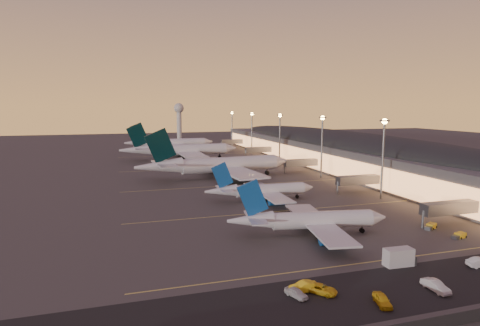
{
  "coord_description": "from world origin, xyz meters",
  "views": [
    {
      "loc": [
        -45.16,
        -108.01,
        29.75
      ],
      "look_at": [
        2.0,
        45.0,
        7.0
      ],
      "focal_mm": 30.0,
      "sensor_mm": 36.0,
      "label": 1
    }
  ],
  "objects_px": {
    "airliner_wide_near": "(217,165)",
    "radar_tower": "(179,115)",
    "service_van_a": "(296,293)",
    "airliner_narrow_south": "(309,220)",
    "airliner_wide_mid": "(180,150)",
    "airliner_wide_far": "(170,143)",
    "service_van_c": "(436,286)",
    "baggage_tug_a": "(459,236)",
    "service_van_d": "(382,300)",
    "service_van_b": "(321,289)",
    "service_van_f": "(303,287)",
    "baggage_tug_b": "(431,226)",
    "airliner_narrow_north": "(261,190)",
    "catering_truck_a": "(400,257)"
  },
  "relations": [
    {
      "from": "service_van_b",
      "to": "service_van_d",
      "type": "height_order",
      "value": "service_van_d"
    },
    {
      "from": "airliner_wide_near",
      "to": "radar_tower",
      "type": "bearing_deg",
      "value": 80.15
    },
    {
      "from": "airliner_wide_near",
      "to": "service_van_d",
      "type": "xyz_separation_m",
      "value": [
        -1.92,
        -111.5,
        -4.72
      ]
    },
    {
      "from": "baggage_tug_a",
      "to": "service_van_a",
      "type": "xyz_separation_m",
      "value": [
        -47.66,
        -15.17,
        0.18
      ]
    },
    {
      "from": "airliner_narrow_south",
      "to": "baggage_tug_a",
      "type": "bearing_deg",
      "value": -11.21
    },
    {
      "from": "service_van_d",
      "to": "service_van_f",
      "type": "bearing_deg",
      "value": 158.03
    },
    {
      "from": "airliner_wide_far",
      "to": "service_van_d",
      "type": "bearing_deg",
      "value": -91.41
    },
    {
      "from": "airliner_narrow_south",
      "to": "airliner_wide_mid",
      "type": "bearing_deg",
      "value": 102.61
    },
    {
      "from": "baggage_tug_a",
      "to": "service_van_c",
      "type": "bearing_deg",
      "value": -155.62
    },
    {
      "from": "airliner_wide_mid",
      "to": "airliner_wide_far",
      "type": "height_order",
      "value": "airliner_wide_mid"
    },
    {
      "from": "airliner_narrow_south",
      "to": "baggage_tug_a",
      "type": "height_order",
      "value": "airliner_narrow_south"
    },
    {
      "from": "catering_truck_a",
      "to": "airliner_wide_far",
      "type": "bearing_deg",
      "value": 96.93
    },
    {
      "from": "service_van_c",
      "to": "radar_tower",
      "type": "bearing_deg",
      "value": 87.27
    },
    {
      "from": "baggage_tug_a",
      "to": "service_van_d",
      "type": "xyz_separation_m",
      "value": [
        -36.3,
        -21.26,
        0.26
      ]
    },
    {
      "from": "radar_tower",
      "to": "baggage_tug_a",
      "type": "height_order",
      "value": "radar_tower"
    },
    {
      "from": "radar_tower",
      "to": "service_van_a",
      "type": "relative_size",
      "value": 7.8
    },
    {
      "from": "airliner_wide_far",
      "to": "service_van_c",
      "type": "height_order",
      "value": "airliner_wide_far"
    },
    {
      "from": "airliner_wide_near",
      "to": "service_van_b",
      "type": "bearing_deg",
      "value": -100.32
    },
    {
      "from": "airliner_wide_far",
      "to": "radar_tower",
      "type": "bearing_deg",
      "value": 75.56
    },
    {
      "from": "airliner_narrow_south",
      "to": "baggage_tug_b",
      "type": "relative_size",
      "value": 8.65
    },
    {
      "from": "baggage_tug_b",
      "to": "service_van_f",
      "type": "xyz_separation_m",
      "value": [
        -44.81,
        -21.53,
        0.28
      ]
    },
    {
      "from": "airliner_wide_far",
      "to": "radar_tower",
      "type": "xyz_separation_m",
      "value": [
        20.66,
        94.65,
        16.93
      ]
    },
    {
      "from": "service_van_d",
      "to": "airliner_wide_mid",
      "type": "bearing_deg",
      "value": 107.02
    },
    {
      "from": "service_van_c",
      "to": "baggage_tug_b",
      "type": "bearing_deg",
      "value": 47.2
    },
    {
      "from": "radar_tower",
      "to": "service_van_f",
      "type": "distance_m",
      "value": 314.5
    },
    {
      "from": "airliner_wide_mid",
      "to": "service_van_b",
      "type": "height_order",
      "value": "airliner_wide_mid"
    },
    {
      "from": "airliner_narrow_north",
      "to": "baggage_tug_b",
      "type": "xyz_separation_m",
      "value": [
        29.68,
        -39.89,
        -2.77
      ]
    },
    {
      "from": "baggage_tug_a",
      "to": "service_van_d",
      "type": "bearing_deg",
      "value": -163.6
    },
    {
      "from": "airliner_narrow_north",
      "to": "service_van_d",
      "type": "distance_m",
      "value": 69.06
    },
    {
      "from": "service_van_d",
      "to": "airliner_narrow_south",
      "type": "bearing_deg",
      "value": 98.3
    },
    {
      "from": "baggage_tug_b",
      "to": "service_van_c",
      "type": "xyz_separation_m",
      "value": [
        -24.1,
        -27.47,
        0.28
      ]
    },
    {
      "from": "airliner_narrow_north",
      "to": "baggage_tug_a",
      "type": "distance_m",
      "value": 56.62
    },
    {
      "from": "radar_tower",
      "to": "service_van_c",
      "type": "distance_m",
      "value": 319.3
    },
    {
      "from": "radar_tower",
      "to": "baggage_tug_b",
      "type": "distance_m",
      "value": 292.37
    },
    {
      "from": "airliner_wide_mid",
      "to": "catering_truck_a",
      "type": "height_order",
      "value": "airliner_wide_mid"
    },
    {
      "from": "service_van_c",
      "to": "airliner_wide_near",
      "type": "bearing_deg",
      "value": 93.3
    },
    {
      "from": "service_van_c",
      "to": "service_van_f",
      "type": "height_order",
      "value": "service_van_f"
    },
    {
      "from": "radar_tower",
      "to": "catering_truck_a",
      "type": "height_order",
      "value": "radar_tower"
    },
    {
      "from": "service_van_b",
      "to": "radar_tower",
      "type": "bearing_deg",
      "value": 44.09
    },
    {
      "from": "service_van_a",
      "to": "service_van_b",
      "type": "relative_size",
      "value": 0.8
    },
    {
      "from": "airliner_wide_mid",
      "to": "radar_tower",
      "type": "bearing_deg",
      "value": 80.59
    },
    {
      "from": "airliner_wide_mid",
      "to": "service_van_a",
      "type": "height_order",
      "value": "airliner_wide_mid"
    },
    {
      "from": "airliner_narrow_north",
      "to": "airliner_wide_near",
      "type": "bearing_deg",
      "value": 96.55
    },
    {
      "from": "catering_truck_a",
      "to": "service_van_c",
      "type": "bearing_deg",
      "value": -95.11
    },
    {
      "from": "baggage_tug_a",
      "to": "baggage_tug_b",
      "type": "bearing_deg",
      "value": 83.35
    },
    {
      "from": "airliner_wide_mid",
      "to": "baggage_tug_b",
      "type": "xyz_separation_m",
      "value": [
        38.95,
        -145.62,
        -4.84
      ]
    },
    {
      "from": "service_van_a",
      "to": "airliner_narrow_south",
      "type": "bearing_deg",
      "value": 38.42
    },
    {
      "from": "service_van_b",
      "to": "service_van_c",
      "type": "height_order",
      "value": "service_van_c"
    },
    {
      "from": "airliner_wide_near",
      "to": "airliner_narrow_north",
      "type": "bearing_deg",
      "value": -90.5
    },
    {
      "from": "service_van_f",
      "to": "catering_truck_a",
      "type": "bearing_deg",
      "value": 99.19
    }
  ]
}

